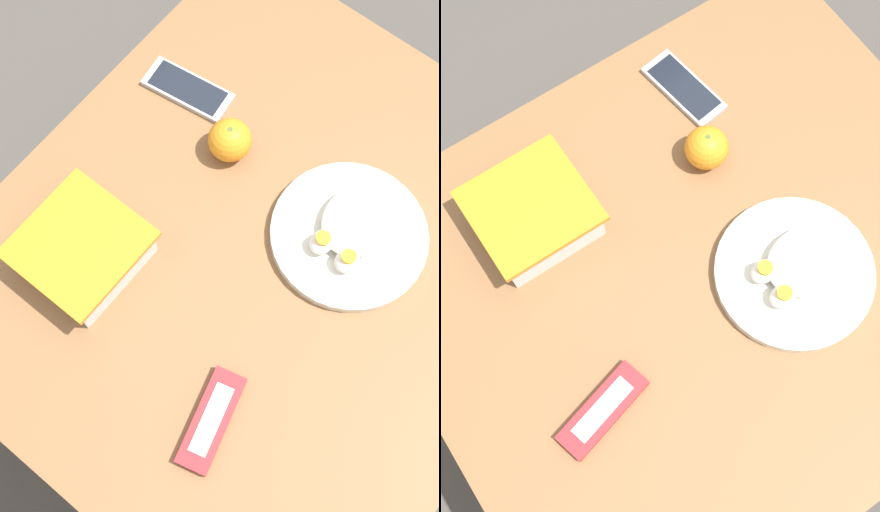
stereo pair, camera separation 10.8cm
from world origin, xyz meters
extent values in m
plane|color=#4C4742|center=(0.00, 0.00, 0.00)|extent=(10.00, 10.00, 0.00)
cube|color=brown|center=(0.00, 0.00, 0.71)|extent=(0.93, 0.83, 0.03)
cylinder|color=brown|center=(0.41, 0.36, 0.35)|extent=(0.05, 0.05, 0.69)
cube|color=white|center=(-0.18, 0.22, 0.75)|extent=(0.16, 0.15, 0.06)
cube|color=beige|center=(-0.18, 0.22, 0.74)|extent=(0.15, 0.14, 0.04)
cube|color=orange|center=(-0.18, 0.22, 0.79)|extent=(0.18, 0.17, 0.01)
ellipsoid|color=tan|center=(-0.23, 0.23, 0.76)|extent=(0.06, 0.06, 0.02)
ellipsoid|color=tan|center=(-0.18, 0.23, 0.76)|extent=(0.06, 0.05, 0.03)
ellipsoid|color=tan|center=(-0.14, 0.22, 0.76)|extent=(0.05, 0.05, 0.03)
sphere|color=orange|center=(0.11, 0.16, 0.76)|extent=(0.07, 0.07, 0.07)
cylinder|color=#4C662D|center=(0.11, 0.16, 0.79)|extent=(0.01, 0.01, 0.00)
cylinder|color=silver|center=(0.10, -0.08, 0.73)|extent=(0.25, 0.25, 0.02)
ellipsoid|color=white|center=(0.12, -0.08, 0.76)|extent=(0.13, 0.11, 0.03)
ellipsoid|color=white|center=(0.06, -0.11, 0.76)|extent=(0.04, 0.04, 0.03)
cylinder|color=#F4A823|center=(0.06, -0.11, 0.77)|extent=(0.02, 0.02, 0.01)
ellipsoid|color=white|center=(0.06, -0.06, 0.76)|extent=(0.04, 0.04, 0.03)
cylinder|color=#F4A823|center=(0.06, -0.06, 0.77)|extent=(0.02, 0.02, 0.01)
cube|color=#B7282D|center=(-0.25, -0.09, 0.73)|extent=(0.16, 0.08, 0.02)
cube|color=white|center=(-0.25, -0.09, 0.74)|extent=(0.11, 0.05, 0.00)
cube|color=#ADADB2|center=(0.15, 0.29, 0.73)|extent=(0.08, 0.16, 0.01)
cube|color=black|center=(0.15, 0.29, 0.73)|extent=(0.07, 0.14, 0.00)
camera|label=1|loc=(-0.34, -0.18, 1.78)|focal=50.00mm
camera|label=2|loc=(-0.26, -0.25, 1.78)|focal=50.00mm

